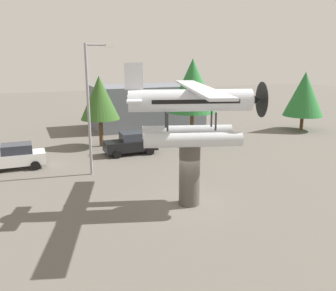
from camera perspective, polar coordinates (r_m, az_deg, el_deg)
ground_plane at (r=19.74m, az=3.31°, el=-9.09°), size 140.00×140.00×0.00m
display_pedestal at (r=19.15m, az=3.38°, el=-4.42°), size 1.10×1.10×3.37m
floatplane_monument at (r=18.41m, az=3.93°, el=5.58°), size 7.19×10.28×4.00m
car_near_white at (r=27.56m, az=-22.89°, el=-1.60°), size 4.20×2.02×1.76m
car_mid_black at (r=29.44m, az=-5.78°, el=0.35°), size 4.20×2.02×1.76m
streetlight_primary at (r=23.99m, az=-11.95°, el=6.80°), size 1.84×0.28×8.47m
storefront_building at (r=40.92m, az=-3.30°, el=6.16°), size 11.73×6.20×4.59m
tree_east at (r=31.87m, az=-10.65°, el=7.34°), size 3.34×3.34×6.12m
tree_center_back at (r=34.17m, az=3.86°, el=9.31°), size 4.45×4.45×7.53m
tree_far_east at (r=41.26m, az=20.53°, el=7.55°), size 4.15×4.15×6.15m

